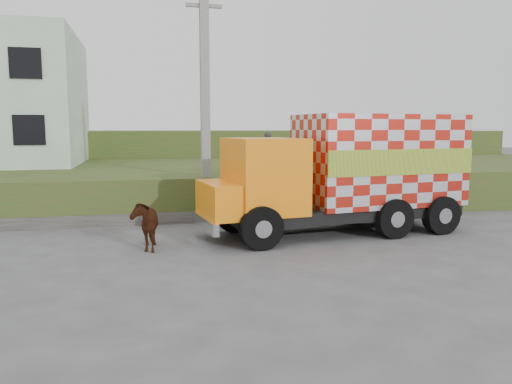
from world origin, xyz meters
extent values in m
plane|color=#474749|center=(0.00, 0.00, 0.00)|extent=(120.00, 120.00, 0.00)
cube|color=#2A521B|center=(0.00, 10.00, 0.75)|extent=(40.00, 12.00, 1.50)
cube|color=#2A521B|center=(0.00, 22.00, 1.50)|extent=(40.00, 12.00, 3.00)
cube|color=#595651|center=(-2.00, 4.20, 0.20)|extent=(16.00, 0.50, 0.40)
cube|color=gray|center=(-1.00, 4.60, 4.00)|extent=(0.30, 0.30, 8.00)
cube|color=gray|center=(-1.00, 4.60, 7.20)|extent=(1.20, 0.12, 0.12)
cube|color=black|center=(2.72, 1.50, 0.68)|extent=(7.37, 3.18, 0.37)
cube|color=orange|center=(0.22, 1.19, 1.84)|extent=(2.17, 2.63, 2.10)
cube|color=orange|center=(-0.98, 1.04, 1.21)|extent=(1.31, 2.32, 0.95)
cube|color=silver|center=(3.97, 1.65, 2.21)|extent=(5.11, 3.10, 2.73)
cube|color=yellow|center=(4.13, 0.38, 2.21)|extent=(4.80, 0.64, 0.74)
cube|color=yellow|center=(3.81, 2.93, 2.21)|extent=(4.80, 0.64, 0.74)
cube|color=silver|center=(-1.50, 0.97, 0.58)|extent=(0.45, 2.42, 0.32)
cylinder|color=black|center=(-0.15, -0.08, 0.58)|extent=(1.19, 0.51, 1.16)
cylinder|color=black|center=(-0.45, 2.32, 0.58)|extent=(1.19, 0.51, 1.16)
cylinder|color=black|center=(3.91, 0.43, 0.58)|extent=(1.19, 0.51, 1.16)
cylinder|color=black|center=(3.62, 2.83, 0.58)|extent=(1.19, 0.51, 1.16)
cylinder|color=black|center=(5.58, 0.64, 0.58)|extent=(1.19, 0.51, 1.16)
cylinder|color=black|center=(5.28, 3.03, 0.58)|extent=(1.19, 0.51, 1.16)
imported|color=#36120D|center=(-3.12, 0.71, 0.67)|extent=(0.73, 1.59, 1.34)
imported|color=#292725|center=(1.27, 4.99, 2.27)|extent=(0.62, 0.47, 1.54)
camera|label=1|loc=(-3.11, -12.52, 3.16)|focal=35.00mm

